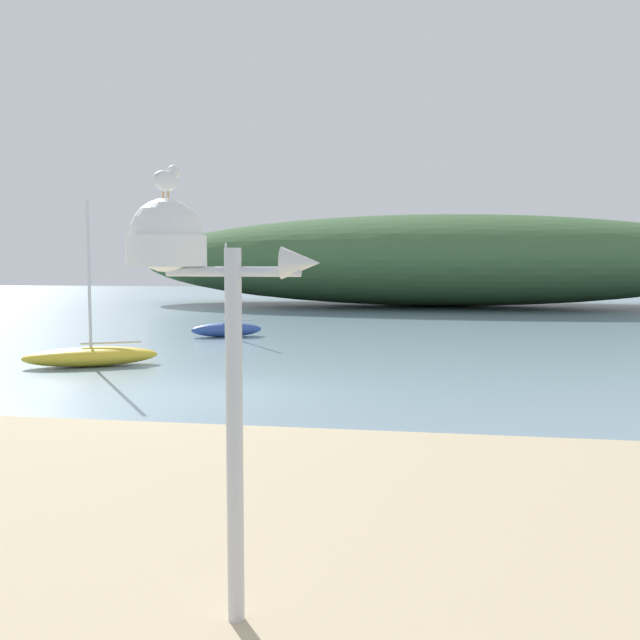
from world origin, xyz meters
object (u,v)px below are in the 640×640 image
(sailboat_inner_mooring, at_px, (227,329))
(seagull_on_radar, at_px, (167,179))
(mast_structure, at_px, (184,272))
(sailboat_outer_mooring, at_px, (91,355))

(sailboat_inner_mooring, bearing_deg, seagull_on_radar, -74.05)
(seagull_on_radar, bearing_deg, mast_structure, -7.87)
(mast_structure, bearing_deg, seagull_on_radar, 172.13)
(mast_structure, height_order, seagull_on_radar, seagull_on_radar)
(mast_structure, bearing_deg, sailboat_inner_mooring, 106.27)
(sailboat_inner_mooring, relative_size, sailboat_outer_mooring, 0.79)
(seagull_on_radar, distance_m, sailboat_outer_mooring, 14.76)
(sailboat_inner_mooring, bearing_deg, mast_structure, -73.73)
(seagull_on_radar, height_order, sailboat_inner_mooring, seagull_on_radar)
(sailboat_inner_mooring, xyz_separation_m, sailboat_outer_mooring, (-1.41, -7.61, -0.01))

